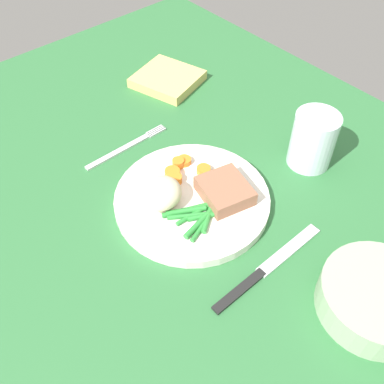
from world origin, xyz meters
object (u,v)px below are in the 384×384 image
at_px(fork, 126,147).
at_px(knife, 266,269).
at_px(dinner_plate, 192,200).
at_px(meat_portion, 225,191).
at_px(napkin, 168,79).
at_px(water_glass, 312,143).
at_px(salad_bowl, 377,297).

distance_m(fork, knife, 0.33).
height_order(dinner_plate, meat_portion, meat_portion).
bearing_deg(knife, napkin, 154.72).
height_order(meat_portion, knife, meat_portion).
height_order(water_glass, napkin, water_glass).
height_order(water_glass, salad_bowl, water_glass).
height_order(dinner_plate, salad_bowl, salad_bowl).
relative_size(dinner_plate, water_glass, 2.52).
height_order(meat_portion, fork, meat_portion).
relative_size(knife, salad_bowl, 1.41).
bearing_deg(salad_bowl, dinner_plate, -168.60).
distance_m(fork, salad_bowl, 0.46).
xyz_separation_m(water_glass, salad_bowl, (0.23, -0.15, -0.02)).
height_order(fork, salad_bowl, salad_bowl).
bearing_deg(water_glass, fork, -137.18).
xyz_separation_m(fork, water_glass, (0.23, 0.21, 0.04)).
distance_m(water_glass, salad_bowl, 0.28).
bearing_deg(dinner_plate, water_glass, 74.54).
bearing_deg(fork, napkin, 121.40).
relative_size(fork, knife, 0.81).
xyz_separation_m(dinner_plate, meat_portion, (0.03, 0.04, 0.02)).
bearing_deg(salad_bowl, napkin, 168.06).
distance_m(meat_portion, fork, 0.21).
height_order(meat_portion, salad_bowl, salad_bowl).
xyz_separation_m(salad_bowl, napkin, (-0.57, 0.12, -0.02)).
bearing_deg(salad_bowl, knife, -154.64).
distance_m(meat_portion, napkin, 0.34).
distance_m(water_glass, napkin, 0.34).
xyz_separation_m(meat_portion, napkin, (-0.31, 0.14, -0.02)).
distance_m(dinner_plate, napkin, 0.33).
distance_m(dinner_plate, fork, 0.17).
xyz_separation_m(fork, napkin, (-0.11, 0.18, 0.01)).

